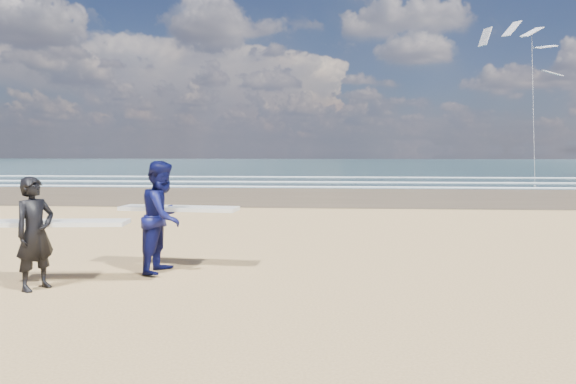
{
  "coord_description": "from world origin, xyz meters",
  "views": [
    {
      "loc": [
        4.55,
        -7.27,
        2.19
      ],
      "look_at": [
        3.61,
        6.0,
        1.11
      ],
      "focal_mm": 32.0,
      "sensor_mm": 36.0,
      "label": 1
    }
  ],
  "objects": [
    {
      "name": "ocean",
      "position": [
        20.0,
        72.0,
        0.01
      ],
      "size": [
        220.0,
        100.0,
        0.02
      ],
      "primitive_type": "cube",
      "color": "#193439",
      "rests_on": "ground"
    },
    {
      "name": "foam_breakers",
      "position": [
        20.0,
        28.1,
        0.05
      ],
      "size": [
        220.0,
        11.7,
        0.05
      ],
      "color": "white",
      "rests_on": "ground"
    },
    {
      "name": "surfer_near",
      "position": [
        0.06,
        0.43,
        0.91
      ],
      "size": [
        2.24,
        1.11,
        1.78
      ],
      "color": "black",
      "rests_on": "ground"
    },
    {
      "name": "surfer_far",
      "position": [
        1.67,
        1.7,
        1.01
      ],
      "size": [
        2.24,
        1.24,
        2.0
      ],
      "color": "#0B0E41",
      "rests_on": "ground"
    },
    {
      "name": "kite_1",
      "position": [
        17.7,
        26.65,
        6.17
      ],
      "size": [
        5.92,
        4.75,
        11.09
      ],
      "color": "slate",
      "rests_on": "ground"
    }
  ]
}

